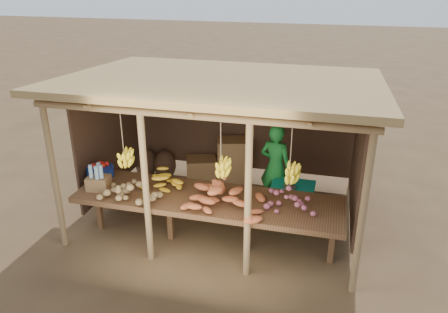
# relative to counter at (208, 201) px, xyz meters

# --- Properties ---
(ground) EXTENTS (60.00, 60.00, 0.00)m
(ground) POSITION_rel_counter_xyz_m (-0.00, 0.95, -0.74)
(ground) COLOR brown
(ground) RESTS_ON ground
(stall_structure) EXTENTS (4.70, 3.50, 2.43)m
(stall_structure) POSITION_rel_counter_xyz_m (0.02, 0.89, 1.17)
(stall_structure) COLOR #92734B
(stall_structure) RESTS_ON ground
(counter) EXTENTS (3.90, 1.05, 0.80)m
(counter) POSITION_rel_counter_xyz_m (0.00, 0.00, 0.00)
(counter) COLOR brown
(counter) RESTS_ON ground
(potato_heap) EXTENTS (1.02, 0.77, 0.36)m
(potato_heap) POSITION_rel_counter_xyz_m (-1.03, -0.27, 0.24)
(potato_heap) COLOR olive
(potato_heap) RESTS_ON counter
(sweet_potato_heap) EXTENTS (1.19, 0.85, 0.36)m
(sweet_potato_heap) POSITION_rel_counter_xyz_m (0.26, -0.22, 0.24)
(sweet_potato_heap) COLOR #BF5B31
(sweet_potato_heap) RESTS_ON counter
(onion_heap) EXTENTS (0.83, 0.50, 0.36)m
(onion_heap) POSITION_rel_counter_xyz_m (1.14, 0.03, 0.24)
(onion_heap) COLOR #A65063
(onion_heap) RESTS_ON counter
(banana_pile) EXTENTS (0.76, 0.58, 0.35)m
(banana_pile) POSITION_rel_counter_xyz_m (-0.73, 0.16, 0.24)
(banana_pile) COLOR gold
(banana_pile) RESTS_ON counter
(tomato_basin) EXTENTS (0.43, 0.43, 0.22)m
(tomato_basin) POSITION_rel_counter_xyz_m (-1.86, 0.27, 0.15)
(tomato_basin) COLOR navy
(tomato_basin) RESTS_ON counter
(bottle_box) EXTENTS (0.35, 0.29, 0.41)m
(bottle_box) POSITION_rel_counter_xyz_m (-1.65, -0.16, 0.22)
(bottle_box) COLOR olive
(bottle_box) RESTS_ON counter
(vendor) EXTENTS (0.64, 0.51, 1.52)m
(vendor) POSITION_rel_counter_xyz_m (0.79, 1.37, 0.02)
(vendor) COLOR #1B7C2F
(vendor) RESTS_ON ground
(tarp_crate) EXTENTS (0.71, 0.61, 0.82)m
(tarp_crate) POSITION_rel_counter_xyz_m (1.13, 1.01, -0.40)
(tarp_crate) COLOR brown
(tarp_crate) RESTS_ON ground
(carton_stack) EXTENTS (1.30, 0.60, 0.91)m
(carton_stack) POSITION_rel_counter_xyz_m (-0.32, 2.04, -0.34)
(carton_stack) COLOR olive
(carton_stack) RESTS_ON ground
(burlap_sacks) EXTENTS (0.86, 0.45, 0.61)m
(burlap_sacks) POSITION_rel_counter_xyz_m (-1.75, 2.14, -0.47)
(burlap_sacks) COLOR #483021
(burlap_sacks) RESTS_ON ground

